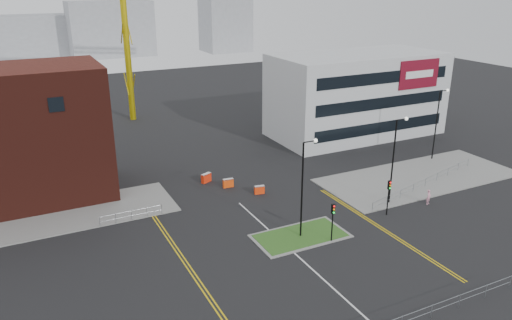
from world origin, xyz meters
The scene contains 25 objects.
ground centered at (0.00, 0.00, 0.00)m, with size 200.00×200.00×0.00m, color black.
pavement_left centered at (-20.00, 22.00, 0.06)m, with size 28.00×8.00×0.12m, color slate.
pavement_right centered at (22.00, 14.00, 0.06)m, with size 24.00×10.00×0.12m, color slate.
island_kerb centered at (2.00, 8.00, 0.04)m, with size 8.60×4.60×0.08m, color slate.
grass_island centered at (2.00, 8.00, 0.06)m, with size 8.00×4.00×0.12m, color #21521B.
office_block centered at (26.01, 31.97, 6.00)m, with size 25.00×12.20×12.00m.
streetlamp_island centered at (2.22, 8.00, 5.41)m, with size 1.46×0.36×9.18m.
streetlamp_right_near centered at (14.22, 10.00, 5.41)m, with size 1.46×0.36×9.18m.
streetlamp_right_far centered at (28.22, 18.00, 5.41)m, with size 1.46×0.36×9.18m.
traffic_light_island centered at (4.00, 5.98, 2.57)m, with size 0.28×0.33×3.65m.
traffic_light_right centered at (12.00, 7.98, 2.57)m, with size 0.28×0.33×3.65m.
railing_left centered at (-11.00, 18.00, 0.74)m, with size 6.05×0.05×1.10m.
railing_right centered at (20.50, 11.50, 0.78)m, with size 19.05×5.05×1.10m.
centre_line centered at (0.00, 2.00, 0.01)m, with size 0.15×30.00×0.01m, color silver.
yellow_left_a centered at (-9.00, 10.00, 0.01)m, with size 0.12×24.00×0.01m, color gold.
yellow_left_b centered at (-8.70, 10.00, 0.01)m, with size 0.12×24.00×0.01m, color gold.
yellow_right_a centered at (9.50, 6.00, 0.01)m, with size 0.12×20.00×0.01m, color gold.
yellow_right_b centered at (9.80, 6.00, 0.01)m, with size 0.12×20.00×0.01m, color gold.
skyline_b centered at (10.00, 130.00, 8.00)m, with size 24.00×12.00×16.00m, color gray.
skyline_c centered at (45.00, 125.00, 14.00)m, with size 14.00×12.00×28.00m, color gray.
skyline_d centered at (-8.00, 140.00, 6.00)m, with size 30.00×12.00×12.00m, color gray.
pedestrian centered at (17.50, 8.01, 0.81)m, with size 0.59×0.39×1.62m, color pink.
barrier_left centered at (-1.00, 23.90, 0.58)m, with size 1.33×0.90×1.06m.
barrier_mid centered at (3.00, 18.24, 0.50)m, with size 1.15×0.54×0.93m.
barrier_right centered at (0.68, 21.43, 0.54)m, with size 1.22×0.51×1.00m.
Camera 1 is at (-19.63, -26.23, 22.11)m, focal length 35.00 mm.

